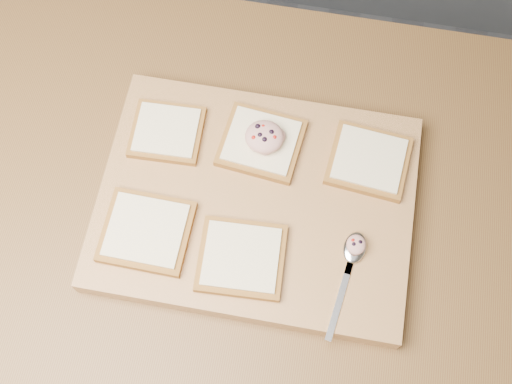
% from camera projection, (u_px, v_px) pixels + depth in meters
% --- Properties ---
extents(ground, '(4.00, 4.00, 0.00)m').
position_uv_depth(ground, '(201.00, 311.00, 1.85)').
color(ground, '#515459').
rests_on(ground, ground).
extents(island_counter, '(2.00, 0.80, 0.90)m').
position_uv_depth(island_counter, '(185.00, 269.00, 1.44)').
color(island_counter, slate).
rests_on(island_counter, ground).
extents(cutting_board, '(0.48, 0.36, 0.04)m').
position_uv_depth(cutting_board, '(256.00, 203.00, 1.00)').
color(cutting_board, '#BA7F4F').
rests_on(cutting_board, island_counter).
extents(bread_far_left, '(0.11, 0.11, 0.02)m').
position_uv_depth(bread_far_left, '(167.00, 132.00, 1.01)').
color(bread_far_left, olive).
rests_on(bread_far_left, cutting_board).
extents(bread_far_center, '(0.13, 0.12, 0.02)m').
position_uv_depth(bread_far_center, '(261.00, 143.00, 1.01)').
color(bread_far_center, olive).
rests_on(bread_far_center, cutting_board).
extents(bread_far_right, '(0.13, 0.12, 0.02)m').
position_uv_depth(bread_far_right, '(369.00, 160.00, 0.99)').
color(bread_far_right, olive).
rests_on(bread_far_right, cutting_board).
extents(bread_near_left, '(0.13, 0.12, 0.02)m').
position_uv_depth(bread_near_left, '(146.00, 231.00, 0.95)').
color(bread_near_left, olive).
rests_on(bread_near_left, cutting_board).
extents(bread_near_center, '(0.13, 0.12, 0.02)m').
position_uv_depth(bread_near_center, '(241.00, 258.00, 0.93)').
color(bread_near_center, olive).
rests_on(bread_near_center, cutting_board).
extents(tuna_salad_dollop, '(0.06, 0.06, 0.03)m').
position_uv_depth(tuna_salad_dollop, '(264.00, 137.00, 0.98)').
color(tuna_salad_dollop, '#DB9E8C').
rests_on(tuna_salad_dollop, bread_far_center).
extents(spoon, '(0.05, 0.17, 0.01)m').
position_uv_depth(spoon, '(353.00, 255.00, 0.94)').
color(spoon, silver).
rests_on(spoon, cutting_board).
extents(spoon_salad, '(0.03, 0.03, 0.02)m').
position_uv_depth(spoon_salad, '(356.00, 245.00, 0.93)').
color(spoon_salad, '#DB9E8C').
rests_on(spoon_salad, spoon).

